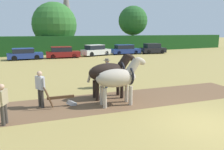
{
  "coord_description": "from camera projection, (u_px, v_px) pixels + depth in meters",
  "views": [
    {
      "loc": [
        -6.48,
        -5.27,
        3.37
      ],
      "look_at": [
        -1.38,
        5.05,
        1.1
      ],
      "focal_mm": 35.0,
      "sensor_mm": 36.0,
      "label": 1
    }
  ],
  "objects": [
    {
      "name": "ground_plane",
      "position": [
        205.0,
        124.0,
        8.1
      ],
      "size": [
        240.0,
        240.0,
        0.0
      ],
      "primitive_type": "plane",
      "color": "#998447"
    },
    {
      "name": "plowed_furrow_strip",
      "position": [
        43.0,
        109.0,
        9.76
      ],
      "size": [
        22.2,
        5.62,
        0.01
      ],
      "primitive_type": "cube",
      "rotation": [
        0.0,
        0.0,
        -0.12
      ],
      "color": "brown",
      "rests_on": "ground"
    },
    {
      "name": "hedgerow",
      "position": [
        51.0,
        45.0,
        33.31
      ],
      "size": [
        72.99,
        1.78,
        2.77
      ],
      "primitive_type": "cube",
      "color": "#194719",
      "rests_on": "ground"
    },
    {
      "name": "tree_center_left",
      "position": [
        55.0,
        25.0,
        35.78
      ],
      "size": [
        7.22,
        7.22,
        8.18
      ],
      "color": "#4C3823",
      "rests_on": "ground"
    },
    {
      "name": "tree_center",
      "position": [
        133.0,
        21.0,
        41.51
      ],
      "size": [
        5.5,
        5.5,
        8.26
      ],
      "color": "#423323",
      "rests_on": "ground"
    },
    {
      "name": "church_spire",
      "position": [
        67.0,
        12.0,
        61.91
      ],
      "size": [
        2.64,
        2.64,
        17.14
      ],
      "color": "gray",
      "rests_on": "ground"
    },
    {
      "name": "draft_horse_lead_left",
      "position": [
        118.0,
        78.0,
        10.09
      ],
      "size": [
        2.63,
        1.11,
        2.3
      ],
      "rotation": [
        0.0,
        0.0,
        -0.12
      ],
      "color": "#B2A38E",
      "rests_on": "ground"
    },
    {
      "name": "draft_horse_lead_right",
      "position": [
        110.0,
        72.0,
        11.17
      ],
      "size": [
        2.67,
        1.24,
        2.34
      ],
      "rotation": [
        0.0,
        0.0,
        -0.12
      ],
      "color": "black",
      "rests_on": "ground"
    },
    {
      "name": "plow",
      "position": [
        63.0,
        100.0,
        10.01
      ],
      "size": [
        1.51,
        0.5,
        1.13
      ],
      "rotation": [
        0.0,
        0.0,
        -0.12
      ],
      "color": "#4C331E",
      "rests_on": "ground"
    },
    {
      "name": "farmer_at_plow",
      "position": [
        40.0,
        86.0,
        9.78
      ],
      "size": [
        0.37,
        0.63,
        1.68
      ],
      "rotation": [
        0.0,
        0.0,
        0.39
      ],
      "color": "#38332D",
      "rests_on": "ground"
    },
    {
      "name": "farmer_beside_team",
      "position": [
        107.0,
        70.0,
        13.31
      ],
      "size": [
        0.51,
        0.52,
        1.8
      ],
      "rotation": [
        0.0,
        0.0,
        -0.78
      ],
      "color": "#28334C",
      "rests_on": "ground"
    },
    {
      "name": "farmer_onlooker_left",
      "position": [
        3.0,
        102.0,
        7.94
      ],
      "size": [
        0.38,
        0.58,
        1.54
      ],
      "rotation": [
        0.0,
        0.0,
        -0.46
      ],
      "color": "#38332D",
      "rests_on": "ground"
    },
    {
      "name": "parked_car_center",
      "position": [
        25.0,
        54.0,
        27.06
      ],
      "size": [
        4.16,
        1.89,
        1.41
      ],
      "rotation": [
        0.0,
        0.0,
        -0.02
      ],
      "color": "navy",
      "rests_on": "ground"
    },
    {
      "name": "parked_car_center_right",
      "position": [
        63.0,
        52.0,
        28.81
      ],
      "size": [
        4.57,
        2.45,
        1.49
      ],
      "rotation": [
        0.0,
        0.0,
        -0.15
      ],
      "color": "maroon",
      "rests_on": "ground"
    },
    {
      "name": "parked_car_right",
      "position": [
        96.0,
        50.0,
        31.48
      ],
      "size": [
        4.43,
        2.56,
        1.58
      ],
      "rotation": [
        0.0,
        0.0,
        0.21
      ],
      "color": "silver",
      "rests_on": "ground"
    },
    {
      "name": "parked_car_far_right",
      "position": [
        125.0,
        50.0,
        33.6
      ],
      "size": [
        4.65,
        2.23,
        1.48
      ],
      "rotation": [
        0.0,
        0.0,
        -0.11
      ],
      "color": "navy",
      "rests_on": "ground"
    },
    {
      "name": "parked_car_end_right",
      "position": [
        153.0,
        49.0,
        34.76
      ],
      "size": [
        4.1,
        2.41,
        1.6
      ],
      "rotation": [
        0.0,
        0.0,
        -0.16
      ],
      "color": "black",
      "rests_on": "ground"
    }
  ]
}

